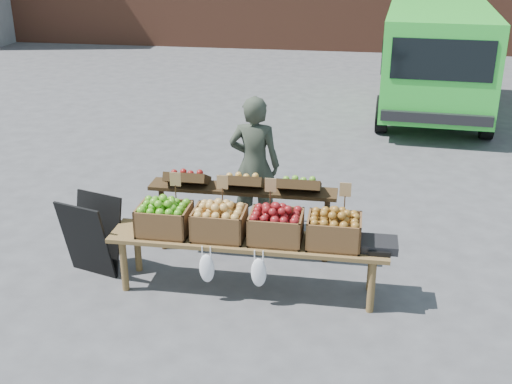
% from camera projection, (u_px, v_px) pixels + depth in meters
% --- Properties ---
extents(ground, '(80.00, 80.00, 0.00)m').
position_uv_depth(ground, '(279.00, 272.00, 6.73)').
color(ground, '#49494B').
extents(delivery_van, '(2.31, 4.55, 1.99)m').
position_uv_depth(delivery_van, '(436.00, 63.00, 12.00)').
color(delivery_van, green).
rests_on(delivery_van, ground).
extents(vendor, '(0.61, 0.42, 1.63)m').
position_uv_depth(vendor, '(254.00, 165.00, 7.38)').
color(vendor, '#30382C').
rests_on(vendor, ground).
extents(chalkboard_sign, '(0.62, 0.45, 0.84)m').
position_uv_depth(chalkboard_sign, '(92.00, 236.00, 6.56)').
color(chalkboard_sign, black).
rests_on(chalkboard_sign, ground).
extents(back_table, '(2.10, 0.44, 1.04)m').
position_uv_depth(back_table, '(243.00, 212.00, 6.89)').
color(back_table, '#322211').
rests_on(back_table, ground).
extents(display_bench, '(2.70, 0.56, 0.57)m').
position_uv_depth(display_bench, '(248.00, 264.00, 6.29)').
color(display_bench, brown).
rests_on(display_bench, ground).
extents(crate_golden_apples, '(0.50, 0.40, 0.28)m').
position_uv_depth(crate_golden_apples, '(164.00, 219.00, 6.25)').
color(crate_golden_apples, '#2B860F').
rests_on(crate_golden_apples, display_bench).
extents(crate_russet_pears, '(0.50, 0.40, 0.28)m').
position_uv_depth(crate_russet_pears, '(219.00, 223.00, 6.17)').
color(crate_russet_pears, gold).
rests_on(crate_russet_pears, display_bench).
extents(crate_red_apples, '(0.50, 0.40, 0.28)m').
position_uv_depth(crate_red_apples, '(276.00, 227.00, 6.09)').
color(crate_red_apples, '#67060E').
rests_on(crate_red_apples, display_bench).
extents(crate_green_apples, '(0.50, 0.40, 0.28)m').
position_uv_depth(crate_green_apples, '(334.00, 231.00, 6.01)').
color(crate_green_apples, '#9D661C').
rests_on(crate_green_apples, display_bench).
extents(weighing_scale, '(0.34, 0.30, 0.08)m').
position_uv_depth(weighing_scale, '(379.00, 244.00, 5.98)').
color(weighing_scale, black).
rests_on(weighing_scale, display_bench).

